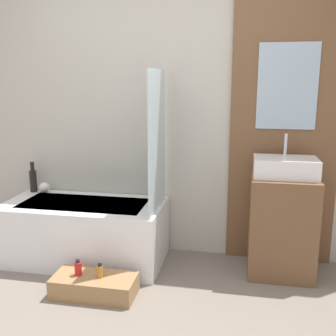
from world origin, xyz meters
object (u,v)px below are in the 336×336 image
at_px(wooden_step_bench, 95,286).
at_px(sink, 285,167).
at_px(bathtub, 85,231).
at_px(bottle_soap_primary, 78,268).
at_px(bottle_soap_secondary, 100,271).
at_px(vase_round_light, 44,188).
at_px(vase_tall_dark, 33,180).

bearing_deg(wooden_step_bench, sink, 24.60).
relative_size(bathtub, wooden_step_bench, 2.24).
bearing_deg(wooden_step_bench, bathtub, 118.07).
bearing_deg(bottle_soap_primary, wooden_step_bench, 0.00).
xyz_separation_m(bathtub, bottle_soap_primary, (0.17, -0.55, -0.06)).
bearing_deg(bottle_soap_secondary, bathtub, 121.70).
relative_size(sink, bottle_soap_primary, 3.99).
height_order(bathtub, sink, sink).
relative_size(bathtub, vase_round_light, 13.85).
bearing_deg(bottle_soap_primary, bottle_soap_secondary, 0.00).
bearing_deg(vase_round_light, vase_tall_dark, 171.91).
bearing_deg(bathtub, wooden_step_bench, -61.93).
relative_size(vase_tall_dark, bottle_soap_secondary, 2.71).
distance_m(bathtub, wooden_step_bench, 0.65).
height_order(bathtub, wooden_step_bench, bathtub).
xyz_separation_m(sink, bottle_soap_primary, (-1.50, -0.63, -0.69)).
xyz_separation_m(bathtub, sink, (1.67, 0.08, 0.63)).
bearing_deg(bathtub, sink, 2.79).
relative_size(vase_round_light, bottle_soap_primary, 0.81).
xyz_separation_m(vase_round_light, bottle_soap_secondary, (0.83, -0.79, -0.38)).
bearing_deg(bottle_soap_secondary, vase_tall_dark, 139.74).
distance_m(bathtub, vase_round_light, 0.62).
relative_size(bottle_soap_primary, bottle_soap_secondary, 1.16).
bearing_deg(bathtub, bottle_soap_primary, -72.84).
distance_m(wooden_step_bench, bottle_soap_primary, 0.18).
bearing_deg(bottle_soap_secondary, wooden_step_bench, 180.00).
bearing_deg(bottle_soap_primary, vase_tall_dark, 134.10).
height_order(wooden_step_bench, bottle_soap_secondary, bottle_soap_secondary).
distance_m(bathtub, bottle_soap_secondary, 0.65).
height_order(sink, vase_round_light, sink).
xyz_separation_m(bottle_soap_primary, bottle_soap_secondary, (0.17, 0.00, -0.01)).
height_order(wooden_step_bench, bottle_soap_primary, bottle_soap_primary).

